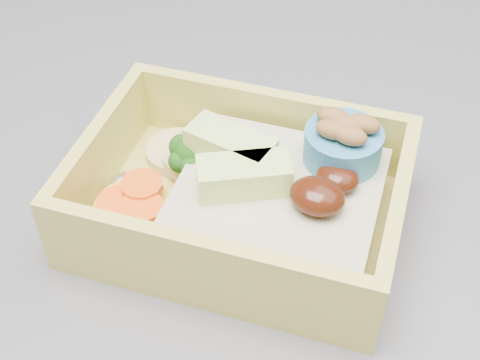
% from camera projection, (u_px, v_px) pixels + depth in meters
% --- Properties ---
extents(bento_box, '(0.20, 0.16, 0.07)m').
position_uv_depth(bento_box, '(250.00, 195.00, 0.40)').
color(bento_box, '#CFC455').
rests_on(bento_box, island).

